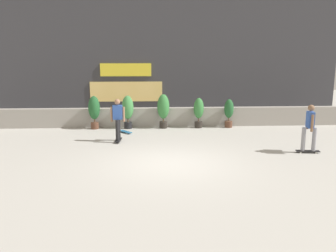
{
  "coord_description": "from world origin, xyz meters",
  "views": [
    {
      "loc": [
        -0.67,
        -10.5,
        3.29
      ],
      "look_at": [
        0.0,
        1.5,
        0.9
      ],
      "focal_mm": 37.18,
      "sensor_mm": 36.0,
      "label": 1
    }
  ],
  "objects_px": {
    "potted_plant_2": "(163,108)",
    "potted_plant_4": "(229,112)",
    "potted_plant_0": "(94,110)",
    "skater_far_left": "(310,126)",
    "potted_plant_1": "(128,109)",
    "skateboard_near_camera": "(125,132)",
    "skater_by_wall_right": "(118,118)",
    "potted_plant_3": "(199,111)"
  },
  "relations": [
    {
      "from": "potted_plant_1",
      "to": "potted_plant_3",
      "type": "height_order",
      "value": "potted_plant_1"
    },
    {
      "from": "potted_plant_0",
      "to": "potted_plant_3",
      "type": "xyz_separation_m",
      "value": [
        4.87,
        0.0,
        -0.09
      ]
    },
    {
      "from": "skateboard_near_camera",
      "to": "potted_plant_3",
      "type": "bearing_deg",
      "value": 16.27
    },
    {
      "from": "potted_plant_0",
      "to": "skateboard_near_camera",
      "type": "xyz_separation_m",
      "value": [
        1.47,
        -0.99,
        -0.84
      ]
    },
    {
      "from": "potted_plant_1",
      "to": "potted_plant_3",
      "type": "xyz_separation_m",
      "value": [
        3.32,
        0.0,
        -0.1
      ]
    },
    {
      "from": "potted_plant_3",
      "to": "skater_by_wall_right",
      "type": "xyz_separation_m",
      "value": [
        -3.56,
        -2.58,
        0.13
      ]
    },
    {
      "from": "potted_plant_3",
      "to": "potted_plant_1",
      "type": "bearing_deg",
      "value": 180.0
    },
    {
      "from": "potted_plant_0",
      "to": "skateboard_near_camera",
      "type": "bearing_deg",
      "value": -33.86
    },
    {
      "from": "potted_plant_2",
      "to": "potted_plant_0",
      "type": "bearing_deg",
      "value": -180.0
    },
    {
      "from": "potted_plant_4",
      "to": "skater_by_wall_right",
      "type": "distance_m",
      "value": 5.63
    },
    {
      "from": "skater_by_wall_right",
      "to": "potted_plant_1",
      "type": "bearing_deg",
      "value": 84.72
    },
    {
      "from": "potted_plant_3",
      "to": "skater_by_wall_right",
      "type": "relative_size",
      "value": 0.83
    },
    {
      "from": "potted_plant_3",
      "to": "skater_by_wall_right",
      "type": "bearing_deg",
      "value": -144.08
    },
    {
      "from": "potted_plant_3",
      "to": "potted_plant_4",
      "type": "relative_size",
      "value": 1.05
    },
    {
      "from": "potted_plant_3",
      "to": "skateboard_near_camera",
      "type": "bearing_deg",
      "value": -163.73
    },
    {
      "from": "potted_plant_1",
      "to": "skater_by_wall_right",
      "type": "bearing_deg",
      "value": -95.28
    },
    {
      "from": "potted_plant_3",
      "to": "skateboard_near_camera",
      "type": "relative_size",
      "value": 1.88
    },
    {
      "from": "potted_plant_2",
      "to": "skateboard_near_camera",
      "type": "height_order",
      "value": "potted_plant_2"
    },
    {
      "from": "potted_plant_0",
      "to": "skateboard_near_camera",
      "type": "height_order",
      "value": "potted_plant_0"
    },
    {
      "from": "skater_by_wall_right",
      "to": "skateboard_near_camera",
      "type": "xyz_separation_m",
      "value": [
        0.17,
        1.59,
        -0.88
      ]
    },
    {
      "from": "potted_plant_2",
      "to": "potted_plant_4",
      "type": "distance_m",
      "value": 3.11
    },
    {
      "from": "potted_plant_0",
      "to": "potted_plant_2",
      "type": "bearing_deg",
      "value": 0.0
    },
    {
      "from": "potted_plant_2",
      "to": "potted_plant_3",
      "type": "xyz_separation_m",
      "value": [
        1.67,
        0.0,
        -0.13
      ]
    },
    {
      "from": "potted_plant_0",
      "to": "skater_far_left",
      "type": "xyz_separation_m",
      "value": [
        8.06,
        -4.6,
        0.04
      ]
    },
    {
      "from": "potted_plant_3",
      "to": "potted_plant_4",
      "type": "bearing_deg",
      "value": -0.0
    },
    {
      "from": "potted_plant_0",
      "to": "potted_plant_3",
      "type": "distance_m",
      "value": 4.87
    },
    {
      "from": "potted_plant_1",
      "to": "skateboard_near_camera",
      "type": "bearing_deg",
      "value": -94.04
    },
    {
      "from": "potted_plant_3",
      "to": "skater_far_left",
      "type": "relative_size",
      "value": 0.83
    },
    {
      "from": "skateboard_near_camera",
      "to": "potted_plant_4",
      "type": "bearing_deg",
      "value": 11.58
    },
    {
      "from": "potted_plant_2",
      "to": "potted_plant_4",
      "type": "xyz_separation_m",
      "value": [
        3.1,
        -0.0,
        -0.18
      ]
    },
    {
      "from": "skateboard_near_camera",
      "to": "potted_plant_0",
      "type": "bearing_deg",
      "value": 146.14
    },
    {
      "from": "potted_plant_3",
      "to": "skater_far_left",
      "type": "height_order",
      "value": "skater_far_left"
    },
    {
      "from": "potted_plant_1",
      "to": "skateboard_near_camera",
      "type": "height_order",
      "value": "potted_plant_1"
    },
    {
      "from": "potted_plant_0",
      "to": "potted_plant_3",
      "type": "height_order",
      "value": "potted_plant_0"
    },
    {
      "from": "potted_plant_4",
      "to": "skateboard_near_camera",
      "type": "xyz_separation_m",
      "value": [
        -4.83,
        -0.99,
        -0.7
      ]
    },
    {
      "from": "potted_plant_0",
      "to": "skater_far_left",
      "type": "relative_size",
      "value": 0.91
    },
    {
      "from": "potted_plant_3",
      "to": "skater_far_left",
      "type": "distance_m",
      "value": 5.61
    },
    {
      "from": "potted_plant_2",
      "to": "potted_plant_3",
      "type": "relative_size",
      "value": 1.13
    },
    {
      "from": "skater_by_wall_right",
      "to": "skateboard_near_camera",
      "type": "height_order",
      "value": "skater_by_wall_right"
    },
    {
      "from": "potted_plant_1",
      "to": "skater_far_left",
      "type": "xyz_separation_m",
      "value": [
        6.52,
        -4.6,
        0.04
      ]
    },
    {
      "from": "potted_plant_2",
      "to": "potted_plant_4",
      "type": "relative_size",
      "value": 1.19
    },
    {
      "from": "potted_plant_0",
      "to": "skater_by_wall_right",
      "type": "bearing_deg",
      "value": -63.13
    }
  ]
}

